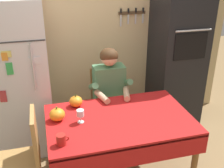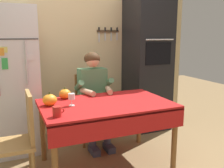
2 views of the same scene
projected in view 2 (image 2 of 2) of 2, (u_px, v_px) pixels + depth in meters
The scene contains 11 objects.
back_wall_assembly at pixel (78, 46), 3.76m from camera, with size 3.70×0.13×2.60m.
refrigerator at pixel (10, 81), 3.10m from camera, with size 0.68×0.71×1.80m.
wall_oven at pixel (147, 62), 3.88m from camera, with size 0.60×0.64×2.10m.
dining_table at pixel (107, 110), 2.72m from camera, with size 1.40×0.90×0.74m.
chair_behind_person at pixel (90, 104), 3.49m from camera, with size 0.40×0.40×0.93m.
seated_person at pixel (94, 91), 3.27m from camera, with size 0.47×0.55×1.25m.
chair_left_side at pixel (20, 136), 2.39m from camera, with size 0.40×0.40×0.93m.
coffee_mug at pixel (57, 112), 2.24m from camera, with size 0.11×0.08×0.10m.
wine_glass at pixel (72, 97), 2.58m from camera, with size 0.07×0.07×0.13m.
pumpkin_large at pixel (65, 94), 2.87m from camera, with size 0.14×0.14×0.13m.
pumpkin_medium at pixel (50, 100), 2.59m from camera, with size 0.15×0.15×0.14m.
Camera 2 is at (-0.96, -2.35, 1.47)m, focal length 39.97 mm.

